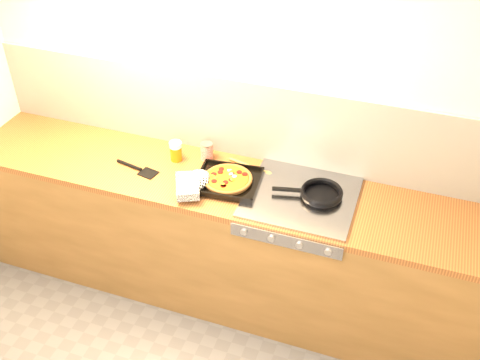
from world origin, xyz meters
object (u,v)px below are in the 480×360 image
at_px(juice_glass, 176,151).
at_px(frying_pan, 321,193).
at_px(pizza_on_tray, 217,181).
at_px(tomato_can, 207,151).

bearing_deg(juice_glass, frying_pan, -4.99).
distance_m(pizza_on_tray, tomato_can, 0.28).
distance_m(tomato_can, juice_glass, 0.19).
xyz_separation_m(pizza_on_tray, frying_pan, (0.58, 0.09, -0.00)).
distance_m(frying_pan, tomato_can, 0.75).
relative_size(pizza_on_tray, juice_glass, 3.87).
bearing_deg(juice_glass, pizza_on_tray, -26.72).
distance_m(pizza_on_tray, frying_pan, 0.58).
bearing_deg(frying_pan, tomato_can, 168.39).
xyz_separation_m(frying_pan, juice_glass, (-0.90, 0.08, 0.03)).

